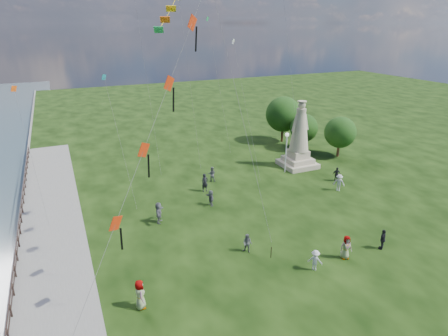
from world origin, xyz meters
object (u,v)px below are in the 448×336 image
statue (299,142)px  person_2 (315,260)px  person_8 (339,183)px  person_9 (337,174)px  person_7 (212,174)px  person_1 (247,243)px  lamppost (286,144)px  person_4 (346,247)px  person_6 (205,183)px  person_5 (159,212)px  person_3 (383,239)px  person_11 (211,198)px  person_10 (140,294)px

statue → person_2: statue is taller
person_8 → person_9: person_8 is taller
person_7 → person_1: bearing=107.6°
person_2 → person_9: person_9 is taller
lamppost → person_4: size_ratio=2.58×
person_2 → person_6: bearing=-38.1°
person_5 → person_3: bearing=-103.5°
lamppost → person_7: lamppost is taller
person_5 → person_6: person_6 is taller
person_2 → person_5: 13.56m
person_8 → person_11: size_ratio=1.15×
person_4 → person_10: (-14.66, 1.04, 0.05)m
lamppost → person_3: size_ratio=2.86×
statue → person_7: bearing=-179.2°
person_4 → person_7: size_ratio=1.10×
statue → person_3: statue is taller
person_6 → lamppost: bearing=0.9°
person_3 → person_7: person_7 is taller
person_5 → person_9: person_5 is taller
statue → person_7: (-11.10, -0.04, -2.14)m
person_3 → person_8: 10.58m
person_1 → person_8: (13.61, 5.94, 0.13)m
person_2 → person_9: 16.76m
person_7 → person_9: (12.32, -5.46, -0.04)m
person_3 → person_9: person_3 is taller
person_4 → person_3: bearing=10.2°
person_8 → person_10: size_ratio=0.91×
person_9 → statue: bearing=114.7°
lamppost → person_3: lamppost is taller
person_3 → person_8: (4.11, 9.75, 0.06)m
person_1 → person_2: bearing=-0.5°
person_9 → person_5: bearing=-165.0°
person_6 → person_9: 14.35m
person_9 → person_3: bearing=-103.0°
statue → person_2: size_ratio=5.10×
person_2 → person_1: bearing=-5.8°
lamppost → person_3: (-1.92, -16.30, -2.56)m
person_3 → person_1: bearing=-53.4°
person_6 → person_10: bearing=-130.0°
person_4 → person_1: bearing=162.7°
person_1 → person_10: size_ratio=0.78×
lamppost → person_8: size_ratio=2.67×
person_7 → person_11: (-2.29, -5.25, -0.06)m
person_11 → person_9: bearing=87.3°
lamppost → person_10: (-19.96, -15.08, -2.42)m
person_1 → person_6: (1.11, 11.38, 0.21)m
person_5 → person_6: (5.92, 4.30, 0.01)m
person_1 → person_9: person_9 is taller
person_7 → person_10: person_10 is taller
person_7 → person_4: bearing=130.2°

